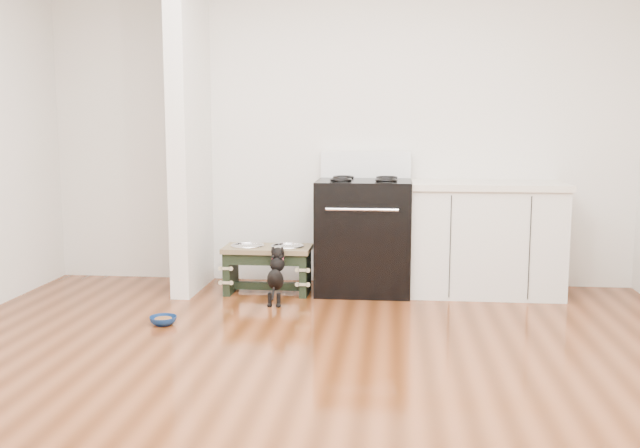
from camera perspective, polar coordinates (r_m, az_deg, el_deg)
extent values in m
plane|color=#4B220D|center=(3.91, -1.72, -12.56)|extent=(5.00, 5.00, 0.00)
plane|color=silver|center=(6.14, 1.38, 7.81)|extent=(5.00, 0.00, 5.00)
plane|color=silver|center=(1.23, -17.94, 6.60)|extent=(5.00, 0.00, 5.00)
cube|color=silver|center=(5.96, -10.37, 7.67)|extent=(0.15, 0.80, 2.70)
cube|color=black|center=(5.85, 3.52, -0.96)|extent=(0.76, 0.65, 0.92)
cube|color=black|center=(5.56, 3.38, -2.07)|extent=(0.58, 0.02, 0.50)
cylinder|color=silver|center=(5.47, 3.39, 1.16)|extent=(0.56, 0.02, 0.02)
cube|color=white|center=(6.07, 3.68, 4.77)|extent=(0.76, 0.08, 0.22)
torus|color=black|center=(5.67, 1.68, 3.56)|extent=(0.18, 0.18, 0.02)
torus|color=black|center=(5.65, 5.33, 3.52)|extent=(0.18, 0.18, 0.02)
torus|color=black|center=(5.95, 1.88, 3.77)|extent=(0.18, 0.18, 0.02)
torus|color=black|center=(5.93, 5.36, 3.73)|extent=(0.18, 0.18, 0.02)
cube|color=silver|center=(5.92, 13.05, -1.34)|extent=(1.20, 0.60, 0.86)
cube|color=#BFB2A3|center=(5.87, 13.19, 3.04)|extent=(1.24, 0.64, 0.05)
cube|color=black|center=(5.75, 13.24, -5.51)|extent=(1.20, 0.06, 0.10)
cube|color=black|center=(5.90, -7.16, -3.77)|extent=(0.06, 0.34, 0.35)
cube|color=black|center=(5.79, -1.19, -3.93)|extent=(0.06, 0.34, 0.35)
cube|color=black|center=(5.66, -4.49, -2.89)|extent=(0.56, 0.03, 0.09)
cube|color=black|center=(5.86, -4.19, -4.96)|extent=(0.56, 0.06, 0.06)
cube|color=brown|center=(5.80, -4.22, -1.99)|extent=(0.70, 0.38, 0.04)
cylinder|color=silver|center=(5.83, -5.81, -1.94)|extent=(0.24, 0.24, 0.04)
cylinder|color=silver|center=(5.77, -2.62, -2.01)|extent=(0.24, 0.24, 0.04)
torus|color=silver|center=(5.83, -5.81, -1.71)|extent=(0.27, 0.27, 0.02)
torus|color=silver|center=(5.77, -2.62, -1.78)|extent=(0.27, 0.27, 0.02)
cylinder|color=black|center=(5.43, -4.04, -6.06)|extent=(0.03, 0.03, 0.11)
cylinder|color=black|center=(5.42, -3.34, -6.08)|extent=(0.03, 0.03, 0.11)
sphere|color=black|center=(5.43, -4.06, -6.51)|extent=(0.04, 0.04, 0.04)
sphere|color=black|center=(5.42, -3.35, -6.53)|extent=(0.04, 0.04, 0.04)
ellipsoid|color=black|center=(5.46, -3.58, -4.48)|extent=(0.12, 0.29, 0.25)
sphere|color=black|center=(5.53, -3.44, -3.25)|extent=(0.12, 0.12, 0.12)
sphere|color=black|center=(5.54, -3.38, -2.40)|extent=(0.10, 0.10, 0.10)
sphere|color=black|center=(5.62, -3.60, -2.27)|extent=(0.03, 0.03, 0.03)
sphere|color=black|center=(5.60, -2.94, -2.28)|extent=(0.03, 0.03, 0.03)
cylinder|color=black|center=(5.37, -3.77, -5.58)|extent=(0.02, 0.08, 0.09)
torus|color=#CF3C51|center=(5.54, -3.41, -2.82)|extent=(0.09, 0.06, 0.09)
imported|color=navy|center=(5.07, -12.43, -7.55)|extent=(0.24, 0.24, 0.06)
cylinder|color=#572F19|center=(5.07, -12.43, -7.50)|extent=(0.12, 0.12, 0.02)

